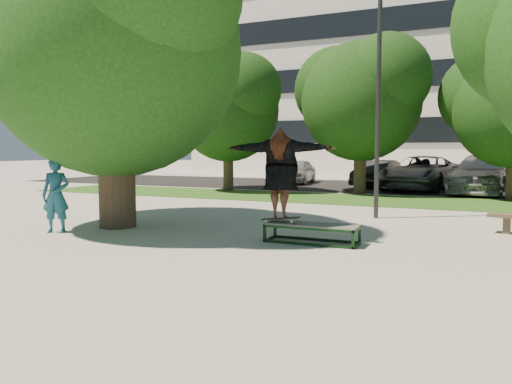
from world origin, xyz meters
The scene contains 15 objects.
ground centered at (0.00, 0.00, 0.00)m, with size 120.00×120.00×0.00m, color #A29B95.
grass_strip centered at (1.00, 9.50, 0.01)m, with size 30.00×4.00×0.02m, color #204814.
asphalt_strip centered at (0.00, 16.00, 0.01)m, with size 40.00×8.00×0.01m, color black.
tree_left centered at (-4.29, 1.09, 4.42)m, with size 6.96×5.95×7.12m.
bg_tree_left centered at (-6.57, 11.07, 3.73)m, with size 5.28×4.51×5.77m.
bg_tree_mid centered at (-1.08, 12.08, 4.02)m, with size 5.76×4.92×6.24m.
lamppost centered at (1.00, 5.00, 3.15)m, with size 0.25×0.15×6.11m.
office_building centered at (-2.00, 31.98, 8.00)m, with size 30.00×14.12×16.00m.
grind_box centered at (0.54, 0.95, 0.19)m, with size 1.80×0.60×0.38m.
skater_rig centered at (-0.11, 0.95, 1.34)m, with size 2.25×0.94×1.85m.
bystander centered at (-4.90, -0.17, 0.82)m, with size 0.60×0.39×1.64m, color #1B546A.
car_silver_a centered at (-5.31, 16.50, 0.64)m, with size 1.51×3.76×1.28m, color #ADADB2.
car_dark centered at (-1.02, 15.95, 0.64)m, with size 1.35×3.88×1.28m, color black.
car_grey centered at (1.10, 14.93, 0.75)m, with size 2.49×5.40×1.50m, color slate.
car_silver_b centered at (3.56, 14.19, 0.78)m, with size 2.19×5.39×1.56m, color #A1A2A6.
Camera 1 is at (3.49, -8.18, 1.82)m, focal length 35.00 mm.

